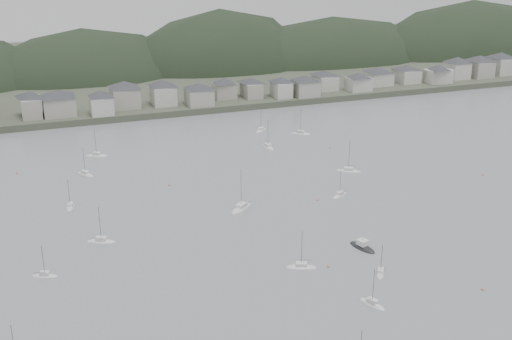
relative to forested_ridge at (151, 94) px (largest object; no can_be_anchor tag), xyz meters
name	(u,v)px	position (x,y,z in m)	size (l,w,h in m)	color
ground	(375,302)	(-4.83, -269.40, 11.28)	(900.00, 900.00, 0.00)	slate
far_shore_land	(134,67)	(-4.83, 25.60, 12.78)	(900.00, 250.00, 3.00)	#383D2D
forested_ridge	(151,94)	(0.00, 0.00, 0.00)	(851.55, 103.94, 102.57)	black
waterfront_town	(274,84)	(45.75, -86.06, 19.95)	(451.48, 28.46, 12.92)	#9F9B91
moored_fleet	(223,213)	(-21.48, -210.99, 11.46)	(266.62, 163.20, 13.70)	silver
motor_launch_far	(362,247)	(5.87, -245.04, 11.57)	(5.28, 8.99, 4.02)	black
mooring_buoys	(276,210)	(-5.83, -214.07, 11.43)	(151.02, 121.16, 0.70)	#C76542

